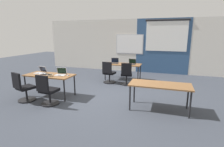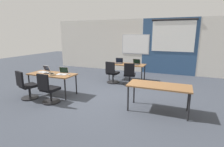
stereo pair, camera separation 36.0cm
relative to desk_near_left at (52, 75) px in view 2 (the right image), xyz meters
The scene contains 19 objects.
ground_plane 1.96m from the desk_near_left, 18.92° to the left, with size 24.00×24.00×0.00m.
back_wall_assembly 5.18m from the desk_near_left, 69.46° to the left, with size 10.00×0.27×2.80m.
desk_near_left is the anchor object (origin of this frame).
desk_near_right 3.50m from the desk_near_left, ahead, with size 1.60×0.70×0.72m.
desk_far_center 3.30m from the desk_near_left, 57.99° to the left, with size 1.60×0.70×0.72m.
laptop_near_left_end 0.44m from the desk_near_left, 167.62° to the left, with size 0.38×0.37×0.22m.
mousepad_near_left_end 0.17m from the desk_near_left, behind, with size 0.22×0.19×0.00m.
mouse_near_left_end 0.18m from the desk_near_left, behind, with size 0.08×0.11×0.03m.
chair_near_left_end 0.85m from the desk_near_left, 122.69° to the right, with size 0.55×0.60×0.92m.
laptop_far_right 3.55m from the desk_near_left, 52.84° to the left, with size 0.36×0.33×0.23m.
chair_far_right 2.93m from the desk_near_left, 43.77° to the left, with size 0.52×0.57×0.92m.
laptop_near_left_inner 0.41m from the desk_near_left, ahead, with size 0.37×0.34×0.23m.
mouse_near_left_inner 0.68m from the desk_near_left, ahead, with size 0.06×0.10×0.03m.
chair_near_left_inner 0.86m from the desk_near_left, 57.21° to the right, with size 0.52×0.55×0.92m.
laptop_far_left 3.17m from the desk_near_left, 64.89° to the left, with size 0.37×0.33×0.23m.
mousepad_far_left 3.07m from the desk_near_left, 68.51° to the left, with size 0.22×0.19×0.00m.
mouse_far_left 3.07m from the desk_near_left, 68.51° to the left, with size 0.06×0.10×0.03m.
chair_far_left 2.47m from the desk_near_left, 56.82° to the left, with size 0.52×0.56×0.92m.
snack_bowl 0.27m from the desk_near_left, 48.93° to the right, with size 0.18×0.18×0.06m.
Camera 2 is at (2.25, -5.04, 2.00)m, focal length 27.64 mm.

